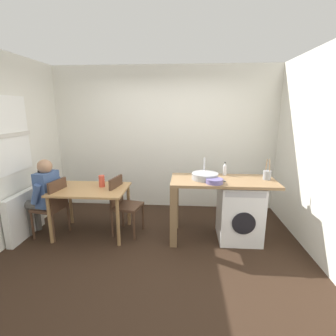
{
  "coord_description": "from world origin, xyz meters",
  "views": [
    {
      "loc": [
        0.42,
        -3.04,
        1.91
      ],
      "look_at": [
        0.16,
        0.45,
        1.08
      ],
      "focal_mm": 26.59,
      "sensor_mm": 36.0,
      "label": 1
    }
  ],
  "objects_px": {
    "dining_table": "(91,194)",
    "bottle_tall_green": "(225,169)",
    "washing_machine": "(239,212)",
    "chair_opposite": "(123,202)",
    "chair_person_seat": "(53,205)",
    "seated_person": "(43,193)",
    "utensil_crock": "(267,175)",
    "vase": "(102,181)",
    "mixing_bowl": "(214,181)"
  },
  "relations": [
    {
      "from": "chair_person_seat",
      "to": "bottle_tall_green",
      "type": "distance_m",
      "value": 2.66
    },
    {
      "from": "chair_opposite",
      "to": "washing_machine",
      "type": "distance_m",
      "value": 1.77
    },
    {
      "from": "dining_table",
      "to": "bottle_tall_green",
      "type": "height_order",
      "value": "bottle_tall_green"
    },
    {
      "from": "utensil_crock",
      "to": "chair_opposite",
      "type": "bearing_deg",
      "value": 179.78
    },
    {
      "from": "washing_machine",
      "to": "mixing_bowl",
      "type": "height_order",
      "value": "mixing_bowl"
    },
    {
      "from": "chair_person_seat",
      "to": "vase",
      "type": "relative_size",
      "value": 5.0
    },
    {
      "from": "seated_person",
      "to": "bottle_tall_green",
      "type": "bearing_deg",
      "value": -72.72
    },
    {
      "from": "chair_person_seat",
      "to": "utensil_crock",
      "type": "height_order",
      "value": "utensil_crock"
    },
    {
      "from": "dining_table",
      "to": "seated_person",
      "type": "distance_m",
      "value": 0.71
    },
    {
      "from": "chair_person_seat",
      "to": "seated_person",
      "type": "xyz_separation_m",
      "value": [
        -0.16,
        0.03,
        0.16
      ]
    },
    {
      "from": "washing_machine",
      "to": "bottle_tall_green",
      "type": "xyz_separation_m",
      "value": [
        -0.21,
        0.26,
        0.58
      ]
    },
    {
      "from": "chair_person_seat",
      "to": "utensil_crock",
      "type": "bearing_deg",
      "value": -76.84
    },
    {
      "from": "dining_table",
      "to": "mixing_bowl",
      "type": "relative_size",
      "value": 4.66
    },
    {
      "from": "chair_person_seat",
      "to": "vase",
      "type": "bearing_deg",
      "value": -62.93
    },
    {
      "from": "dining_table",
      "to": "seated_person",
      "type": "xyz_separation_m",
      "value": [
        -0.71,
        -0.08,
        0.03
      ]
    },
    {
      "from": "utensil_crock",
      "to": "mixing_bowl",
      "type": "bearing_deg",
      "value": -162.15
    },
    {
      "from": "chair_opposite",
      "to": "utensil_crock",
      "type": "relative_size",
      "value": 3.0
    },
    {
      "from": "chair_opposite",
      "to": "washing_machine",
      "type": "height_order",
      "value": "chair_opposite"
    },
    {
      "from": "chair_person_seat",
      "to": "seated_person",
      "type": "relative_size",
      "value": 0.75
    },
    {
      "from": "utensil_crock",
      "to": "vase",
      "type": "bearing_deg",
      "value": 179.0
    },
    {
      "from": "chair_opposite",
      "to": "seated_person",
      "type": "relative_size",
      "value": 0.75
    },
    {
      "from": "chair_opposite",
      "to": "mixing_bowl",
      "type": "xyz_separation_m",
      "value": [
        1.36,
        -0.26,
        0.45
      ]
    },
    {
      "from": "dining_table",
      "to": "vase",
      "type": "bearing_deg",
      "value": 33.69
    },
    {
      "from": "chair_person_seat",
      "to": "bottle_tall_green",
      "type": "height_order",
      "value": "bottle_tall_green"
    },
    {
      "from": "bottle_tall_green",
      "to": "utensil_crock",
      "type": "xyz_separation_m",
      "value": [
        0.57,
        -0.2,
        -0.02
      ]
    },
    {
      "from": "mixing_bowl",
      "to": "utensil_crock",
      "type": "bearing_deg",
      "value": 17.85
    },
    {
      "from": "chair_opposite",
      "to": "utensil_crock",
      "type": "distance_m",
      "value": 2.19
    },
    {
      "from": "dining_table",
      "to": "bottle_tall_green",
      "type": "relative_size",
      "value": 5.39
    },
    {
      "from": "chair_person_seat",
      "to": "washing_machine",
      "type": "relative_size",
      "value": 1.05
    },
    {
      "from": "chair_person_seat",
      "to": "vase",
      "type": "height_order",
      "value": "vase"
    },
    {
      "from": "utensil_crock",
      "to": "vase",
      "type": "height_order",
      "value": "utensil_crock"
    },
    {
      "from": "chair_opposite",
      "to": "bottle_tall_green",
      "type": "height_order",
      "value": "bottle_tall_green"
    },
    {
      "from": "chair_person_seat",
      "to": "dining_table",
      "type": "bearing_deg",
      "value": -68.25
    },
    {
      "from": "seated_person",
      "to": "washing_machine",
      "type": "height_order",
      "value": "seated_person"
    },
    {
      "from": "seated_person",
      "to": "mixing_bowl",
      "type": "relative_size",
      "value": 5.09
    },
    {
      "from": "dining_table",
      "to": "vase",
      "type": "xyz_separation_m",
      "value": [
        0.15,
        0.1,
        0.19
      ]
    },
    {
      "from": "dining_table",
      "to": "chair_opposite",
      "type": "bearing_deg",
      "value": 7.8
    },
    {
      "from": "dining_table",
      "to": "seated_person",
      "type": "height_order",
      "value": "seated_person"
    },
    {
      "from": "dining_table",
      "to": "chair_opposite",
      "type": "height_order",
      "value": "chair_opposite"
    },
    {
      "from": "dining_table",
      "to": "chair_person_seat",
      "type": "relative_size",
      "value": 1.22
    },
    {
      "from": "bottle_tall_green",
      "to": "utensil_crock",
      "type": "height_order",
      "value": "utensil_crock"
    },
    {
      "from": "chair_person_seat",
      "to": "utensil_crock",
      "type": "relative_size",
      "value": 3.0
    },
    {
      "from": "chair_opposite",
      "to": "bottle_tall_green",
      "type": "xyz_separation_m",
      "value": [
        1.56,
        0.2,
        0.5
      ]
    },
    {
      "from": "mixing_bowl",
      "to": "utensil_crock",
      "type": "height_order",
      "value": "utensil_crock"
    },
    {
      "from": "seated_person",
      "to": "utensil_crock",
      "type": "height_order",
      "value": "utensil_crock"
    },
    {
      "from": "bottle_tall_green",
      "to": "dining_table",
      "type": "bearing_deg",
      "value": -172.67
    },
    {
      "from": "bottle_tall_green",
      "to": "mixing_bowl",
      "type": "height_order",
      "value": "bottle_tall_green"
    },
    {
      "from": "chair_opposite",
      "to": "chair_person_seat",
      "type": "bearing_deg",
      "value": -68.21
    },
    {
      "from": "washing_machine",
      "to": "utensil_crock",
      "type": "distance_m",
      "value": 0.67
    },
    {
      "from": "dining_table",
      "to": "mixing_bowl",
      "type": "distance_m",
      "value": 1.87
    }
  ]
}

